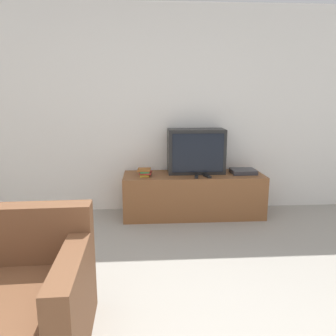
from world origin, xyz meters
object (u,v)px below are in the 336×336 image
at_px(book_stack, 145,172).
at_px(remote_on_stand, 207,176).
at_px(set_top_box, 243,171).
at_px(television, 196,151).
at_px(tv_stand, 193,195).
at_px(remote_secondary, 197,176).

bearing_deg(book_stack, remote_on_stand, -7.40).
height_order(remote_on_stand, set_top_box, set_top_box).
bearing_deg(book_stack, television, 13.94).
bearing_deg(tv_stand, book_stack, -174.55).
relative_size(remote_secondary, set_top_box, 0.54).
bearing_deg(remote_secondary, book_stack, 170.17).
distance_m(television, remote_on_stand, 0.38).
xyz_separation_m(book_stack, remote_on_stand, (0.75, -0.10, -0.04)).
xyz_separation_m(television, remote_on_stand, (0.10, -0.26, -0.26)).
relative_size(remote_on_stand, remote_secondary, 1.02).
height_order(book_stack, remote_on_stand, book_stack).
xyz_separation_m(tv_stand, remote_secondary, (0.01, -0.17, 0.28)).
height_order(television, remote_secondary, television).
distance_m(television, book_stack, 0.70).
height_order(tv_stand, television, television).
distance_m(tv_stand, remote_secondary, 0.32).
bearing_deg(book_stack, set_top_box, 2.93).
relative_size(book_stack, remote_secondary, 1.22).
bearing_deg(television, book_stack, -166.06).
bearing_deg(set_top_box, television, 170.58).
relative_size(television, remote_secondary, 4.30).
bearing_deg(television, remote_on_stand, -68.89).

